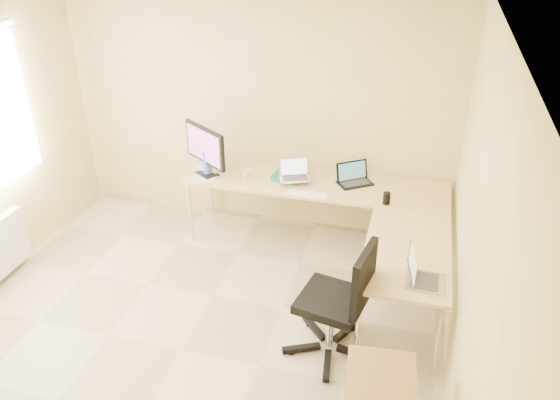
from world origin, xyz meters
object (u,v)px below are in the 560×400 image
(desk_return, at_px, (403,286))
(laptop_return, at_px, (426,270))
(desk_main, at_px, (315,213))
(water_bottle, at_px, (207,163))
(laptop_center, at_px, (295,170))
(office_chair, at_px, (331,301))
(keyboard, at_px, (308,195))
(laptop_black, at_px, (355,174))
(monitor, at_px, (206,151))
(desk_fan, at_px, (214,155))
(mug, at_px, (246,174))

(desk_return, xyz_separation_m, laptop_return, (0.15, -0.41, 0.48))
(desk_main, bearing_deg, water_bottle, -174.15)
(laptop_center, xyz_separation_m, office_chair, (0.64, -1.43, -0.38))
(keyboard, bearing_deg, laptop_black, 40.85)
(water_bottle, bearing_deg, monitor, -90.00)
(water_bottle, distance_m, laptop_return, 2.59)
(desk_main, height_order, laptop_return, laptop_return)
(monitor, bearing_deg, desk_fan, 123.99)
(desk_main, distance_m, laptop_center, 0.56)
(water_bottle, bearing_deg, desk_main, 5.85)
(desk_return, relative_size, office_chair, 1.23)
(laptop_black, bearing_deg, water_bottle, 151.69)
(monitor, distance_m, laptop_black, 1.53)
(desk_return, distance_m, office_chair, 0.75)
(desk_main, xyz_separation_m, laptop_center, (-0.20, -0.09, 0.52))
(laptop_black, height_order, desk_fan, desk_fan)
(monitor, height_order, keyboard, monitor)
(desk_return, relative_size, water_bottle, 4.99)
(desk_main, height_order, office_chair, office_chair)
(desk_return, bearing_deg, laptop_center, 142.29)
(water_bottle, bearing_deg, office_chair, -41.81)
(desk_return, distance_m, mug, 1.96)
(mug, relative_size, laptop_return, 0.29)
(mug, height_order, desk_fan, desk_fan)
(desk_main, bearing_deg, desk_return, -45.73)
(desk_main, relative_size, mug, 26.64)
(laptop_black, bearing_deg, laptop_center, 160.15)
(laptop_black, relative_size, laptop_return, 0.99)
(monitor, bearing_deg, laptop_center, 35.81)
(monitor, distance_m, desk_fan, 0.26)
(laptop_center, height_order, laptop_return, laptop_center)
(keyboard, relative_size, office_chair, 0.38)
(laptop_return, bearing_deg, desk_fan, 58.35)
(keyboard, xyz_separation_m, water_bottle, (-1.11, 0.18, 0.12))
(monitor, xyz_separation_m, laptop_black, (1.51, 0.19, -0.16))
(laptop_center, bearing_deg, keyboard, -70.84)
(laptop_black, bearing_deg, desk_return, -96.29)
(monitor, bearing_deg, desk_return, 11.34)
(monitor, xyz_separation_m, desk_fan, (0.00, 0.22, -0.14))
(monitor, height_order, laptop_black, monitor)
(laptop_center, relative_size, desk_fan, 1.21)
(desk_main, height_order, water_bottle, water_bottle)
(laptop_center, distance_m, laptop_return, 1.86)
(monitor, relative_size, laptop_return, 1.83)
(keyboard, bearing_deg, mug, 162.75)
(desk_main, bearing_deg, desk_fan, 175.13)
(laptop_center, height_order, desk_fan, laptop_center)
(desk_fan, xyz_separation_m, office_chair, (1.57, -1.62, -0.35))
(desk_main, bearing_deg, monitor, -173.76)
(mug, xyz_separation_m, laptop_return, (1.84, -1.31, 0.07))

